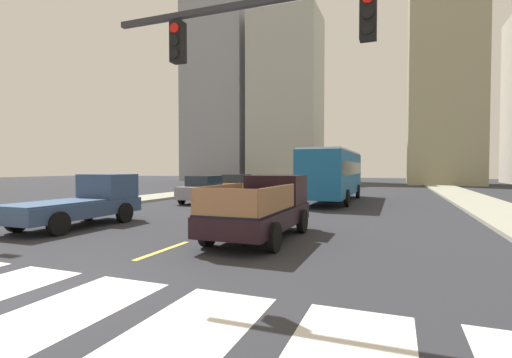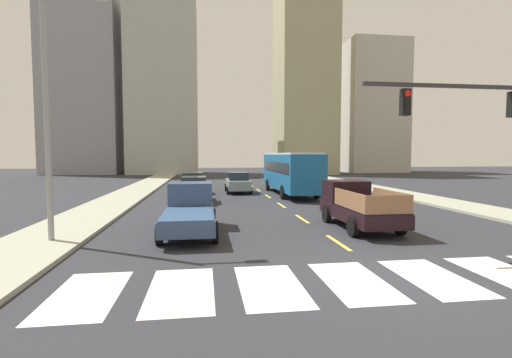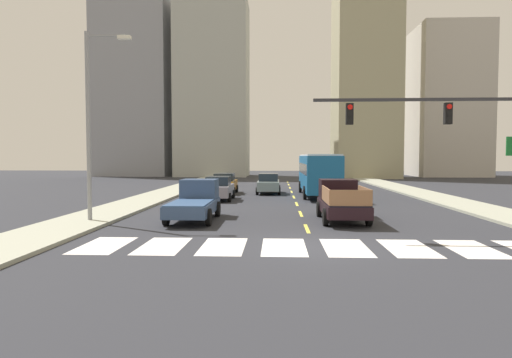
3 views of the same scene
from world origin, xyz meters
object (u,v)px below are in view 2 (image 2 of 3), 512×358
object	(u,v)px
city_bus	(290,170)
pickup_stakebed	(356,205)
sedan_mid	(238,182)
pickup_dark	(190,210)
streetlight_left	(51,104)
sedan_near_right	(193,183)
sedan_near_left	(194,189)

from	to	relation	value
city_bus	pickup_stakebed	bearing A→B (deg)	-90.98
pickup_stakebed	sedan_mid	size ratio (longest dim) A/B	1.18
pickup_stakebed	pickup_dark	distance (m)	7.30
city_bus	streetlight_left	world-z (taller)	streetlight_left
city_bus	pickup_dark	bearing A→B (deg)	-119.40
sedan_mid	streetlight_left	size ratio (longest dim) A/B	0.49
pickup_dark	city_bus	world-z (taller)	city_bus
pickup_stakebed	sedan_near_right	distance (m)	16.98
sedan_near_left	sedan_mid	bearing A→B (deg)	59.96
pickup_stakebed	sedan_near_left	bearing A→B (deg)	126.93
pickup_dark	city_bus	size ratio (longest dim) A/B	0.48
pickup_stakebed	pickup_dark	xyz separation A→B (m)	(-7.29, -0.22, -0.02)
sedan_near_right	sedan_near_left	bearing A→B (deg)	-85.02
sedan_near_right	streetlight_left	distance (m)	17.82
sedan_mid	sedan_near_right	xyz separation A→B (m)	(-3.72, -0.07, 0.00)
pickup_dark	sedan_near_right	xyz separation A→B (m)	(-0.34, 15.39, -0.06)
pickup_dark	streetlight_left	bearing A→B (deg)	-163.40
sedan_near_left	streetlight_left	bearing A→B (deg)	-111.02
city_bus	streetlight_left	distance (m)	19.33
pickup_stakebed	city_bus	bearing A→B (deg)	88.68
sedan_near_left	sedan_mid	size ratio (longest dim) A/B	1.00
city_bus	sedan_near_right	bearing A→B (deg)	165.10
sedan_near_left	streetlight_left	size ratio (longest dim) A/B	0.49
sedan_near_right	streetlight_left	world-z (taller)	streetlight_left
pickup_stakebed	sedan_near_left	size ratio (longest dim) A/B	1.18
sedan_near_right	streetlight_left	bearing A→B (deg)	-101.90
sedan_near_left	pickup_stakebed	bearing A→B (deg)	-50.92
city_bus	sedan_near_right	size ratio (longest dim) A/B	2.45
sedan_near_right	pickup_dark	bearing A→B (deg)	-86.21
sedan_near_left	streetlight_left	world-z (taller)	streetlight_left
pickup_stakebed	streetlight_left	distance (m)	12.72
pickup_dark	sedan_mid	world-z (taller)	pickup_dark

